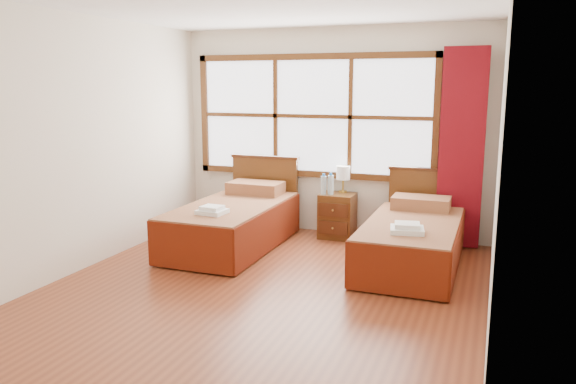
% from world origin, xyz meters
% --- Properties ---
extents(floor, '(4.50, 4.50, 0.00)m').
position_xyz_m(floor, '(0.00, 0.00, 0.00)').
color(floor, brown).
rests_on(floor, ground).
extents(ceiling, '(4.50, 4.50, 0.00)m').
position_xyz_m(ceiling, '(0.00, 0.00, 2.60)').
color(ceiling, white).
rests_on(ceiling, wall_back).
extents(wall_back, '(4.00, 0.00, 4.00)m').
position_xyz_m(wall_back, '(0.00, 2.25, 1.30)').
color(wall_back, silver).
rests_on(wall_back, floor).
extents(wall_left, '(0.00, 4.50, 4.50)m').
position_xyz_m(wall_left, '(-2.00, 0.00, 1.30)').
color(wall_left, silver).
rests_on(wall_left, floor).
extents(wall_right, '(0.00, 4.50, 4.50)m').
position_xyz_m(wall_right, '(2.00, 0.00, 1.30)').
color(wall_right, silver).
rests_on(wall_right, floor).
extents(window, '(3.16, 0.06, 1.56)m').
position_xyz_m(window, '(-0.25, 2.21, 1.50)').
color(window, white).
rests_on(window, wall_back).
extents(curtain, '(0.50, 0.16, 2.30)m').
position_xyz_m(curtain, '(1.60, 2.11, 1.17)').
color(curtain, maroon).
rests_on(curtain, wall_back).
extents(bed_left, '(1.01, 2.03, 0.98)m').
position_xyz_m(bed_left, '(-0.88, 1.20, 0.30)').
color(bed_left, '#401E0D').
rests_on(bed_left, floor).
extents(bed_right, '(0.95, 1.97, 0.92)m').
position_xyz_m(bed_right, '(1.21, 1.20, 0.28)').
color(bed_right, '#401E0D').
rests_on(bed_right, floor).
extents(nightstand, '(0.42, 0.42, 0.56)m').
position_xyz_m(nightstand, '(0.16, 1.99, 0.28)').
color(nightstand, '#542E12').
rests_on(nightstand, floor).
extents(towels_left, '(0.31, 0.27, 0.09)m').
position_xyz_m(towels_left, '(-0.87, 0.62, 0.56)').
color(towels_left, white).
rests_on(towels_left, bed_left).
extents(towels_right, '(0.36, 0.33, 0.09)m').
position_xyz_m(towels_right, '(1.22, 0.69, 0.53)').
color(towels_right, white).
rests_on(towels_right, bed_right).
extents(lamp, '(0.17, 0.17, 0.33)m').
position_xyz_m(lamp, '(0.19, 2.13, 0.80)').
color(lamp, gold).
rests_on(lamp, nightstand).
extents(bottle_near, '(0.07, 0.07, 0.26)m').
position_xyz_m(bottle_near, '(0.00, 1.91, 0.68)').
color(bottle_near, '#A4C5D3').
rests_on(bottle_near, nightstand).
extents(bottle_far, '(0.07, 0.07, 0.27)m').
position_xyz_m(bottle_far, '(0.09, 1.93, 0.68)').
color(bottle_far, '#A4C5D3').
rests_on(bottle_far, nightstand).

